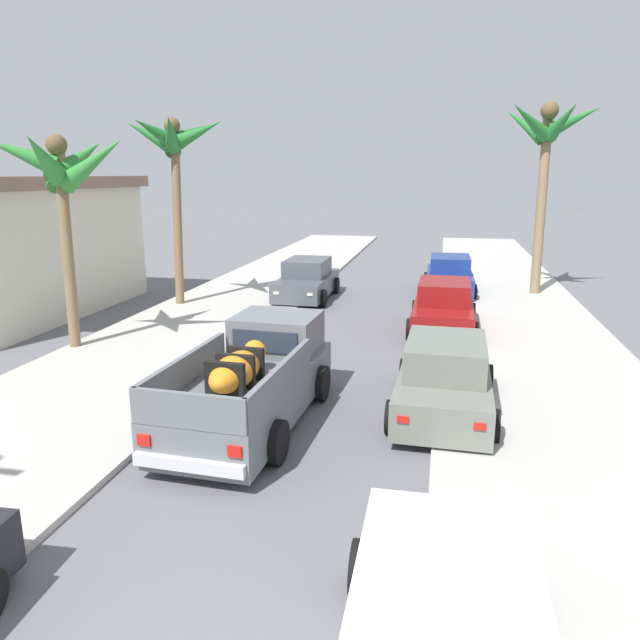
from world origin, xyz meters
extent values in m
cube|color=#B2AFA8|center=(-5.00, 12.00, 0.06)|extent=(5.04, 60.00, 0.12)
cube|color=#B2AFA8|center=(5.00, 12.00, 0.06)|extent=(5.04, 60.00, 0.12)
cube|color=silver|center=(-3.88, 12.00, 0.05)|extent=(0.16, 60.00, 0.10)
cube|color=silver|center=(3.88, 12.00, 0.05)|extent=(0.16, 60.00, 0.10)
cube|color=slate|center=(-0.97, 7.30, 0.60)|extent=(2.17, 5.19, 0.80)
cube|color=slate|center=(-0.89, 8.90, 1.40)|extent=(1.79, 1.58, 0.80)
cube|color=#283342|center=(-0.92, 8.14, 1.42)|extent=(1.38, 0.13, 0.44)
cube|color=#283342|center=(-0.85, 9.65, 1.42)|extent=(1.46, 0.13, 0.48)
cube|color=slate|center=(-1.92, 6.48, 1.28)|extent=(0.26, 3.30, 0.56)
cube|color=slate|center=(-0.10, 6.39, 1.28)|extent=(0.26, 3.30, 0.56)
cube|color=slate|center=(-1.09, 4.79, 1.28)|extent=(1.88, 0.19, 0.56)
cube|color=silver|center=(-1.09, 4.70, 0.44)|extent=(1.83, 0.21, 0.20)
cylinder|color=black|center=(-1.87, 8.87, 0.38)|extent=(0.30, 0.77, 0.76)
cylinder|color=black|center=(0.09, 8.78, 0.38)|extent=(0.30, 0.77, 0.76)
cylinder|color=black|center=(-2.01, 5.95, 0.38)|extent=(0.30, 0.77, 0.76)
cylinder|color=black|center=(-0.06, 5.85, 0.38)|extent=(0.30, 0.77, 0.76)
cube|color=red|center=(-1.84, 4.77, 0.74)|extent=(0.22, 0.05, 0.18)
cube|color=red|center=(-0.34, 4.69, 0.74)|extent=(0.22, 0.05, 0.18)
ellipsoid|color=orange|center=(-1.00, 6.61, 1.30)|extent=(0.78, 1.73, 0.60)
sphere|color=orange|center=(-0.95, 7.56, 1.38)|extent=(0.44, 0.44, 0.44)
cube|color=black|center=(-1.02, 6.15, 1.30)|extent=(0.72, 0.16, 0.61)
cube|color=black|center=(-1.00, 6.61, 1.30)|extent=(0.72, 0.16, 0.61)
cube|color=black|center=(-0.98, 7.08, 1.30)|extent=(0.72, 0.16, 0.61)
cube|color=#474C56|center=(-2.60, 19.00, 0.54)|extent=(1.78, 4.21, 0.72)
cube|color=#474C56|center=(-2.60, 19.10, 1.22)|extent=(1.53, 2.11, 0.64)
cube|color=#283342|center=(-2.60, 18.13, 1.20)|extent=(1.37, 0.09, 0.52)
cube|color=#283342|center=(-2.59, 20.07, 1.20)|extent=(1.34, 0.08, 0.50)
cylinder|color=black|center=(-1.70, 17.69, 0.32)|extent=(0.22, 0.64, 0.64)
cylinder|color=black|center=(-3.50, 17.70, 0.32)|extent=(0.22, 0.64, 0.64)
cylinder|color=black|center=(-1.69, 20.30, 0.32)|extent=(0.22, 0.64, 0.64)
cylinder|color=black|center=(-3.49, 20.30, 0.32)|extent=(0.22, 0.64, 0.64)
cube|color=red|center=(-1.95, 21.11, 0.64)|extent=(0.20, 0.04, 0.12)
cube|color=white|center=(-1.99, 16.89, 0.61)|extent=(0.20, 0.04, 0.10)
cube|color=red|center=(-3.22, 21.11, 0.64)|extent=(0.20, 0.04, 0.12)
cube|color=white|center=(-3.22, 16.89, 0.61)|extent=(0.20, 0.04, 0.10)
cube|color=slate|center=(2.67, 8.69, 0.54)|extent=(1.86, 4.24, 0.72)
cube|color=slate|center=(2.66, 8.59, 1.22)|extent=(1.57, 2.14, 0.64)
cube|color=#283342|center=(2.69, 9.56, 1.20)|extent=(1.37, 0.11, 0.52)
cube|color=#283342|center=(2.64, 7.62, 1.20)|extent=(1.34, 0.11, 0.50)
cylinder|color=black|center=(1.80, 10.01, 0.32)|extent=(0.24, 0.65, 0.64)
cylinder|color=black|center=(3.60, 9.97, 0.32)|extent=(0.24, 0.65, 0.64)
cylinder|color=black|center=(1.73, 7.41, 0.32)|extent=(0.24, 0.65, 0.64)
cylinder|color=black|center=(3.54, 7.37, 0.32)|extent=(0.24, 0.65, 0.64)
cube|color=red|center=(1.98, 6.60, 0.64)|extent=(0.20, 0.04, 0.12)
cube|color=white|center=(2.10, 10.81, 0.61)|extent=(0.20, 0.04, 0.10)
cube|color=red|center=(3.25, 6.57, 0.64)|extent=(0.20, 0.04, 0.12)
cube|color=white|center=(3.33, 10.78, 0.61)|extent=(0.20, 0.04, 0.10)
cube|color=red|center=(-2.44, 2.49, 0.64)|extent=(0.20, 0.05, 0.12)
cube|color=silver|center=(2.69, 1.63, 1.22)|extent=(1.54, 2.12, 0.64)
cube|color=#283342|center=(2.67, 2.60, 1.20)|extent=(1.37, 0.10, 0.52)
cylinder|color=black|center=(1.77, 3.02, 0.32)|extent=(0.23, 0.64, 0.64)
cylinder|color=black|center=(3.57, 3.04, 0.32)|extent=(0.23, 0.64, 0.64)
cube|color=white|center=(2.04, 3.83, 0.61)|extent=(0.20, 0.04, 0.10)
cube|color=white|center=(3.28, 3.85, 0.61)|extent=(0.20, 0.04, 0.10)
cube|color=maroon|center=(2.60, 15.18, 0.54)|extent=(1.80, 4.21, 0.72)
cube|color=maroon|center=(2.60, 15.28, 1.22)|extent=(1.54, 2.11, 0.64)
cube|color=#283342|center=(2.59, 14.31, 1.20)|extent=(1.37, 0.09, 0.52)
cube|color=#283342|center=(2.61, 16.25, 1.20)|extent=(1.34, 0.09, 0.50)
cylinder|color=black|center=(3.49, 13.87, 0.32)|extent=(0.23, 0.64, 0.64)
cylinder|color=black|center=(1.69, 13.89, 0.32)|extent=(0.23, 0.64, 0.64)
cylinder|color=black|center=(3.52, 16.48, 0.32)|extent=(0.23, 0.64, 0.64)
cylinder|color=black|center=(1.71, 16.49, 0.32)|extent=(0.23, 0.64, 0.64)
cube|color=red|center=(3.25, 17.29, 0.64)|extent=(0.20, 0.04, 0.12)
cube|color=white|center=(3.20, 13.07, 0.61)|extent=(0.20, 0.04, 0.10)
cube|color=red|center=(1.99, 17.30, 0.64)|extent=(0.20, 0.04, 0.12)
cube|color=white|center=(1.97, 13.08, 0.61)|extent=(0.20, 0.04, 0.10)
cube|color=navy|center=(2.80, 21.16, 0.54)|extent=(1.83, 4.23, 0.72)
cube|color=navy|center=(2.80, 21.06, 1.22)|extent=(1.55, 2.12, 0.64)
cube|color=#283342|center=(2.79, 22.03, 1.20)|extent=(1.37, 0.10, 0.52)
cube|color=#283342|center=(2.82, 20.09, 1.20)|extent=(1.34, 0.10, 0.50)
cylinder|color=black|center=(1.88, 22.45, 0.32)|extent=(0.23, 0.64, 0.64)
cylinder|color=black|center=(3.68, 22.48, 0.32)|extent=(0.23, 0.64, 0.64)
cylinder|color=black|center=(1.92, 19.84, 0.32)|extent=(0.23, 0.64, 0.64)
cylinder|color=black|center=(3.72, 19.87, 0.32)|extent=(0.23, 0.64, 0.64)
cube|color=red|center=(2.20, 19.04, 0.64)|extent=(0.20, 0.04, 0.12)
cube|color=white|center=(2.15, 23.26, 0.61)|extent=(0.20, 0.04, 0.10)
cube|color=red|center=(3.47, 19.06, 0.64)|extent=(0.20, 0.04, 0.12)
cube|color=white|center=(3.38, 23.28, 0.61)|extent=(0.20, 0.04, 0.10)
cylinder|color=brown|center=(-7.26, 11.06, 2.72)|extent=(0.29, 0.46, 5.44)
cone|color=#2D7F33|center=(-6.24, 11.00, 4.99)|extent=(2.05, 0.66, 1.55)
cone|color=#2D7F33|center=(-7.04, 11.77, 5.15)|extent=(1.00, 1.67, 1.24)
cone|color=#2D7F33|center=(-8.01, 11.58, 4.98)|extent=(1.80, 1.49, 1.55)
cone|color=#2D7F33|center=(-8.01, 10.66, 5.21)|extent=(1.84, 1.34, 1.15)
cone|color=#2D7F33|center=(-6.97, 10.11, 5.09)|extent=(1.13, 2.10, 1.39)
sphere|color=brown|center=(-7.26, 11.06, 5.43)|extent=(0.53, 0.53, 0.53)
cylinder|color=brown|center=(-6.82, 16.87, 3.16)|extent=(0.31, 0.68, 6.33)
cone|color=#23702D|center=(-5.86, 16.81, 6.07)|extent=(2.03, 0.69, 1.23)
cone|color=#23702D|center=(-6.51, 17.63, 6.13)|extent=(1.18, 1.81, 1.11)
cone|color=#23702D|center=(-7.29, 17.63, 5.95)|extent=(1.43, 1.83, 1.43)
cone|color=#23702D|center=(-7.65, 16.77, 6.04)|extent=(1.80, 0.78, 1.27)
cone|color=#23702D|center=(-7.19, 16.22, 6.12)|extent=(1.27, 1.67, 1.12)
cone|color=#23702D|center=(-6.41, 15.89, 6.03)|extent=(1.36, 2.24, 1.30)
sphere|color=brown|center=(-6.82, 16.87, 6.33)|extent=(0.55, 0.55, 0.55)
cylinder|color=#846B4C|center=(6.15, 21.64, 3.51)|extent=(0.37, 0.88, 7.02)
cone|color=#23702D|center=(7.10, 21.72, 6.70)|extent=(2.01, 0.74, 1.33)
cone|color=#23702D|center=(6.38, 22.50, 6.58)|extent=(0.99, 1.87, 1.51)
cone|color=#23702D|center=(5.37, 22.23, 6.56)|extent=(1.87, 1.62, 1.57)
cone|color=#23702D|center=(5.39, 20.90, 6.62)|extent=(1.92, 1.89, 1.48)
cone|color=#23702D|center=(6.52, 20.86, 6.61)|extent=(1.25, 1.81, 1.46)
sphere|color=brown|center=(6.15, 21.64, 7.01)|extent=(0.66, 0.66, 0.66)
camera|label=1|loc=(2.51, -2.77, 4.70)|focal=32.94mm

